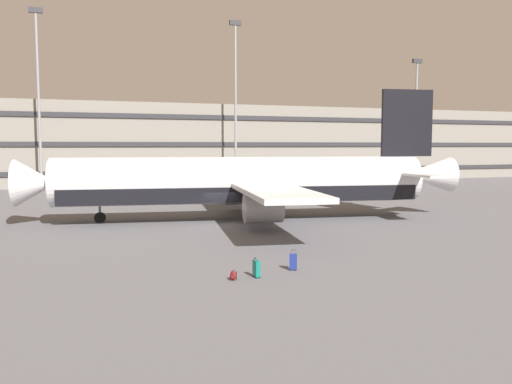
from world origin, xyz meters
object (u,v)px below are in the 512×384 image
at_px(airliner, 248,182).
at_px(suitcase_silver, 293,262).
at_px(backpack_navy, 233,276).
at_px(suitcase_orange, 256,268).

relative_size(airliner, suitcase_silver, 35.89).
distance_m(suitcase_silver, backpack_navy, 3.54).
bearing_deg(suitcase_silver, backpack_navy, -165.44).
bearing_deg(suitcase_silver, airliner, 78.65).
height_order(suitcase_orange, backpack_navy, suitcase_orange).
distance_m(suitcase_orange, suitcase_silver, 2.33).
bearing_deg(suitcase_silver, suitcase_orange, -161.70).
bearing_deg(airliner, backpack_navy, -110.45).
bearing_deg(suitcase_orange, airliner, 72.71).
bearing_deg(suitcase_orange, suitcase_silver, 18.30).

